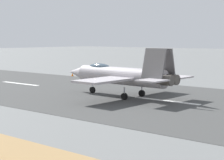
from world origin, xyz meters
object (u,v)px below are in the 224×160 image
crew_person (89,77)px  marker_cone_mid (149,81)px  marker_cone_far (72,75)px  fighter_jet (121,75)px

crew_person → marker_cone_mid: crew_person is taller
crew_person → marker_cone_mid: size_ratio=3.08×
crew_person → marker_cone_far: size_ratio=3.08×
fighter_jet → crew_person: size_ratio=9.52×
fighter_jet → crew_person: bearing=-32.5°
fighter_jet → marker_cone_mid: size_ratio=29.32×
fighter_jet → marker_cone_far: 25.49m
marker_cone_mid → marker_cone_far: bearing=0.0°
marker_cone_mid → fighter_jet: bearing=110.8°
fighter_jet → crew_person: 14.58m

